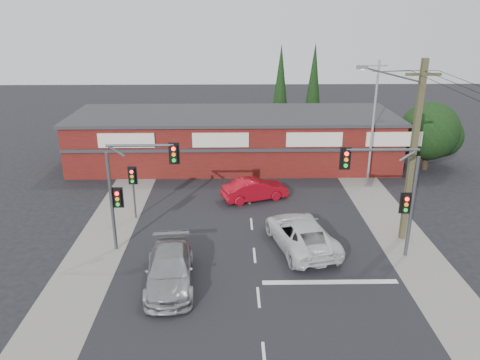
{
  "coord_description": "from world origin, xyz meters",
  "views": [
    {
      "loc": [
        -1.17,
        -20.7,
        12.36
      ],
      "look_at": [
        -0.74,
        3.0,
        3.59
      ],
      "focal_mm": 35.0,
      "sensor_mm": 36.0,
      "label": 1
    }
  ],
  "objects_px": {
    "silver_suv": "(170,270)",
    "shop_building": "(234,138)",
    "red_sedan": "(255,189)",
    "white_suv": "(301,233)",
    "utility_pole": "(411,147)"
  },
  "relations": [
    {
      "from": "silver_suv",
      "to": "red_sedan",
      "type": "distance_m",
      "value": 11.29
    },
    {
      "from": "red_sedan",
      "to": "utility_pole",
      "type": "distance_m",
      "value": 10.94
    },
    {
      "from": "utility_pole",
      "to": "silver_suv",
      "type": "bearing_deg",
      "value": -160.24
    },
    {
      "from": "silver_suv",
      "to": "shop_building",
      "type": "distance_m",
      "value": 18.8
    },
    {
      "from": "silver_suv",
      "to": "utility_pole",
      "type": "xyz_separation_m",
      "value": [
        12.49,
        4.49,
        4.61
      ]
    },
    {
      "from": "red_sedan",
      "to": "utility_pole",
      "type": "bearing_deg",
      "value": -145.72
    },
    {
      "from": "utility_pole",
      "to": "white_suv",
      "type": "bearing_deg",
      "value": -170.72
    },
    {
      "from": "silver_suv",
      "to": "red_sedan",
      "type": "bearing_deg",
      "value": 61.78
    },
    {
      "from": "red_sedan",
      "to": "shop_building",
      "type": "bearing_deg",
      "value": -9.78
    },
    {
      "from": "shop_building",
      "to": "utility_pole",
      "type": "height_order",
      "value": "utility_pole"
    },
    {
      "from": "red_sedan",
      "to": "utility_pole",
      "type": "relative_size",
      "value": 0.45
    },
    {
      "from": "red_sedan",
      "to": "silver_suv",
      "type": "bearing_deg",
      "value": 137.03
    },
    {
      "from": "silver_suv",
      "to": "utility_pole",
      "type": "height_order",
      "value": "utility_pole"
    },
    {
      "from": "shop_building",
      "to": "red_sedan",
      "type": "bearing_deg",
      "value": -80.37
    },
    {
      "from": "white_suv",
      "to": "red_sedan",
      "type": "bearing_deg",
      "value": -85.09
    }
  ]
}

